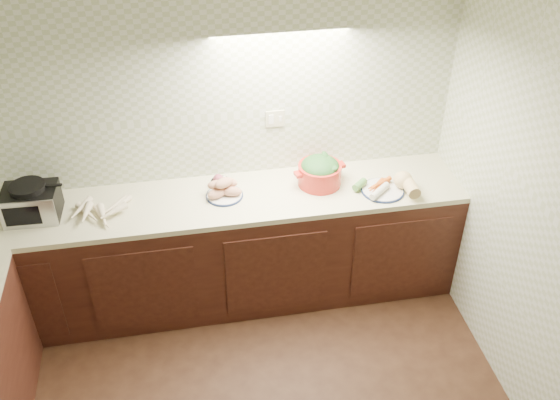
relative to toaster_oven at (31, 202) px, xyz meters
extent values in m
cube|color=white|center=(1.10, -1.52, 1.56)|extent=(3.60, 3.60, 0.05)
cube|color=#A4B08B|center=(1.10, 0.25, 0.29)|extent=(3.60, 0.05, 2.60)
cube|color=#B8B592|center=(1.65, 0.27, 0.31)|extent=(0.13, 0.01, 0.12)
cube|color=black|center=(1.10, -0.02, -0.58)|extent=(3.60, 0.60, 0.86)
cube|color=beige|center=(1.10, -0.02, -0.13)|extent=(3.60, 0.60, 0.04)
cube|color=black|center=(0.00, 0.01, -0.01)|extent=(0.35, 0.27, 0.21)
cube|color=#A7A7AC|center=(0.00, -0.13, -0.01)|extent=(0.34, 0.02, 0.21)
cube|color=black|center=(0.00, -0.13, -0.01)|extent=(0.22, 0.01, 0.14)
cylinder|color=black|center=(0.00, 0.01, 0.11)|extent=(0.23, 0.23, 0.04)
cone|color=beige|center=(0.47, 0.00, -0.09)|extent=(0.21, 0.17, 0.04)
cone|color=beige|center=(0.48, -0.14, -0.09)|extent=(0.20, 0.21, 0.06)
cone|color=beige|center=(0.45, -0.03, -0.09)|extent=(0.14, 0.20, 0.04)
cone|color=beige|center=(0.47, 0.02, -0.09)|extent=(0.19, 0.18, 0.05)
cone|color=beige|center=(0.49, -0.09, -0.09)|extent=(0.15, 0.20, 0.05)
cone|color=beige|center=(0.38, -0.01, -0.07)|extent=(0.15, 0.21, 0.05)
cone|color=beige|center=(0.45, -0.10, -0.06)|extent=(0.17, 0.18, 0.05)
cone|color=beige|center=(0.43, -0.07, -0.06)|extent=(0.13, 0.25, 0.05)
cylinder|color=#121E44|center=(1.25, 0.00, -0.11)|extent=(0.25, 0.25, 0.01)
cylinder|color=silver|center=(1.25, 0.00, -0.11)|extent=(0.24, 0.24, 0.02)
ellipsoid|color=tan|center=(1.20, -0.02, -0.07)|extent=(0.15, 0.09, 0.07)
ellipsoid|color=tan|center=(1.30, -0.02, -0.07)|extent=(0.15, 0.09, 0.07)
ellipsoid|color=tan|center=(1.24, 0.05, -0.07)|extent=(0.15, 0.09, 0.07)
ellipsoid|color=tan|center=(1.21, 0.02, -0.03)|extent=(0.15, 0.09, 0.07)
ellipsoid|color=tan|center=(1.28, 0.04, -0.03)|extent=(0.15, 0.09, 0.07)
ellipsoid|color=tan|center=(1.25, -0.01, 0.00)|extent=(0.15, 0.09, 0.07)
cylinder|color=black|center=(1.23, 0.12, -0.09)|extent=(0.13, 0.13, 0.05)
sphere|color=maroon|center=(1.22, 0.12, -0.05)|extent=(0.07, 0.07, 0.07)
sphere|color=beige|center=(1.26, 0.13, -0.06)|extent=(0.04, 0.04, 0.04)
cylinder|color=red|center=(1.92, 0.04, -0.04)|extent=(0.36, 0.36, 0.15)
cube|color=red|center=(1.76, 0.00, 0.00)|extent=(0.05, 0.07, 0.02)
cube|color=red|center=(2.08, 0.07, 0.00)|extent=(0.05, 0.07, 0.02)
ellipsoid|color=#265F26|center=(1.92, 0.04, 0.02)|extent=(0.27, 0.27, 0.15)
cylinder|color=#121E44|center=(2.33, -0.13, -0.11)|extent=(0.30, 0.30, 0.01)
cylinder|color=silver|center=(2.33, -0.13, -0.11)|extent=(0.28, 0.28, 0.02)
cone|color=orange|center=(2.28, -0.11, -0.08)|extent=(0.16, 0.12, 0.03)
cone|color=orange|center=(2.34, -0.10, -0.08)|extent=(0.17, 0.10, 0.03)
cone|color=orange|center=(2.31, -0.10, -0.08)|extent=(0.17, 0.09, 0.03)
cone|color=orange|center=(2.33, -0.11, -0.06)|extent=(0.17, 0.10, 0.03)
cone|color=orange|center=(2.30, -0.09, -0.06)|extent=(0.15, 0.14, 0.03)
cylinder|color=beige|center=(2.29, -0.18, -0.07)|extent=(0.18, 0.16, 0.05)
cylinder|color=#3D7932|center=(2.18, -0.08, -0.07)|extent=(0.12, 0.12, 0.05)
camera|label=1|loc=(1.01, -3.48, 2.37)|focal=40.00mm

